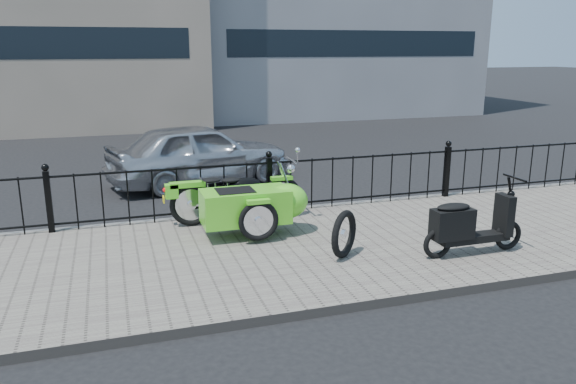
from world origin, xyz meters
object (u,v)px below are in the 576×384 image
object	(u,v)px
spare_tire	(344,234)
sedan_car	(199,153)
scooter	(468,226)
motorcycle_sidecar	(254,202)

from	to	relation	value
spare_tire	sedan_car	bearing A→B (deg)	101.69
spare_tire	sedan_car	xyz separation A→B (m)	(-1.10, 5.33, 0.22)
spare_tire	sedan_car	size ratio (longest dim) A/B	0.17
scooter	motorcycle_sidecar	bearing A→B (deg)	144.27
sedan_car	scooter	bearing A→B (deg)	-169.08
spare_tire	sedan_car	world-z (taller)	sedan_car
motorcycle_sidecar	spare_tire	xyz separation A→B (m)	(0.88, -1.40, -0.14)
motorcycle_sidecar	sedan_car	bearing A→B (deg)	93.18
sedan_car	spare_tire	bearing A→B (deg)	177.02
scooter	sedan_car	size ratio (longest dim) A/B	0.40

